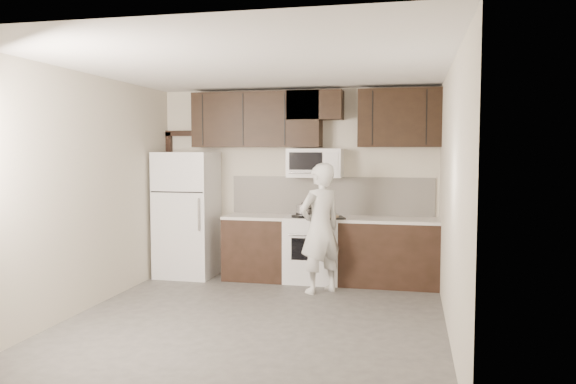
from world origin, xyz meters
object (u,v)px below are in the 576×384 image
(refrigerator, at_px, (187,214))
(person, at_px, (320,228))
(stove, at_px, (313,249))
(microwave, at_px, (315,163))

(refrigerator, xyz_separation_m, person, (2.04, -0.55, -0.07))
(stove, bearing_deg, person, -72.22)
(microwave, bearing_deg, person, -75.00)
(person, bearing_deg, stove, -117.06)
(microwave, relative_size, person, 0.46)
(stove, xyz_separation_m, refrigerator, (-1.85, -0.05, 0.44))
(microwave, xyz_separation_m, person, (0.19, -0.71, -0.82))
(stove, height_order, microwave, microwave)
(stove, relative_size, person, 0.56)
(refrigerator, height_order, person, refrigerator)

